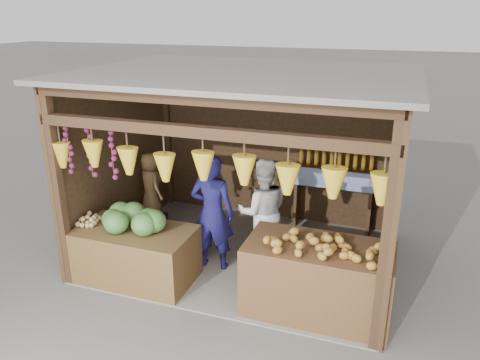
% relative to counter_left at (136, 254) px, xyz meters
% --- Properties ---
extents(ground, '(80.00, 80.00, 0.00)m').
position_rel_counter_left_xyz_m(ground, '(1.15, 1.06, -0.36)').
color(ground, '#514F49').
rests_on(ground, ground).
extents(stall_structure, '(4.30, 3.30, 2.66)m').
position_rel_counter_left_xyz_m(stall_structure, '(1.12, 1.02, 1.30)').
color(stall_structure, slate).
rests_on(stall_structure, ground).
extents(back_shelf, '(1.25, 0.32, 1.32)m').
position_rel_counter_left_xyz_m(back_shelf, '(2.20, 2.35, 0.51)').
color(back_shelf, '#382314').
rests_on(back_shelf, ground).
extents(counter_left, '(1.53, 0.85, 0.72)m').
position_rel_counter_left_xyz_m(counter_left, '(0.00, 0.00, 0.00)').
color(counter_left, '#4F351A').
rests_on(counter_left, ground).
extents(counter_right, '(1.67, 0.85, 0.88)m').
position_rel_counter_left_xyz_m(counter_right, '(2.39, 0.06, 0.08)').
color(counter_right, '#4A2918').
rests_on(counter_right, ground).
extents(stool, '(0.35, 0.35, 0.32)m').
position_rel_counter_left_xyz_m(stool, '(-0.45, 1.26, -0.20)').
color(stool, black).
rests_on(stool, ground).
extents(man_standing, '(0.63, 0.44, 1.65)m').
position_rel_counter_left_xyz_m(man_standing, '(0.84, 0.62, 0.46)').
color(man_standing, '#141245').
rests_on(man_standing, ground).
extents(woman_standing, '(0.91, 0.83, 1.54)m').
position_rel_counter_left_xyz_m(woman_standing, '(1.43, 1.00, 0.41)').
color(woman_standing, silver).
rests_on(woman_standing, ground).
extents(vendor_seated, '(0.60, 0.57, 1.04)m').
position_rel_counter_left_xyz_m(vendor_seated, '(-0.45, 1.26, 0.48)').
color(vendor_seated, brown).
rests_on(vendor_seated, stool).
extents(melon_pile, '(1.00, 0.50, 0.32)m').
position_rel_counter_left_xyz_m(melon_pile, '(-0.03, 0.02, 0.52)').
color(melon_pile, '#1B4813').
rests_on(melon_pile, counter_left).
extents(tanfruit_pile, '(0.34, 0.40, 0.13)m').
position_rel_counter_left_xyz_m(tanfruit_pile, '(-0.66, -0.01, 0.43)').
color(tanfruit_pile, tan).
rests_on(tanfruit_pile, counter_left).
extents(mango_pile, '(1.40, 0.64, 0.22)m').
position_rel_counter_left_xyz_m(mango_pile, '(2.44, -0.01, 0.63)').
color(mango_pile, '#B83D18').
rests_on(mango_pile, counter_right).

